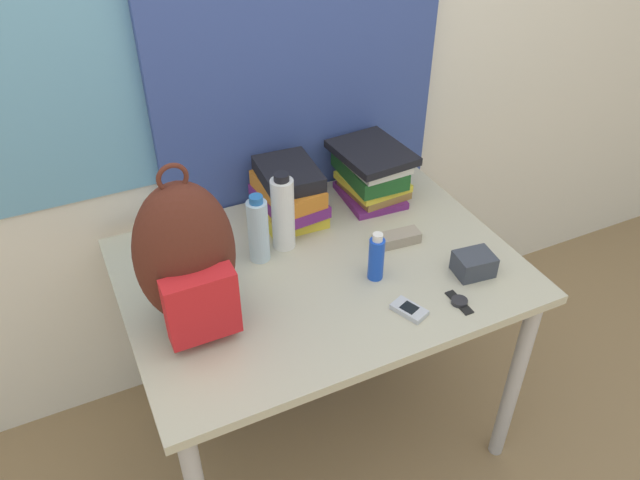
{
  "coord_description": "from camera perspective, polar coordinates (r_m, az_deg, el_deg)",
  "views": [
    {
      "loc": [
        -0.63,
        -0.89,
        1.98
      ],
      "look_at": [
        0.0,
        0.43,
        0.88
      ],
      "focal_mm": 35.0,
      "sensor_mm": 36.0,
      "label": 1
    }
  ],
  "objects": [
    {
      "name": "sunglasses_case",
      "position": [
        1.98,
        7.02,
        0.13
      ],
      "size": [
        0.15,
        0.07,
        0.04
      ],
      "color": "gray",
      "rests_on": "desk"
    },
    {
      "name": "book_stack_center",
      "position": [
        2.16,
        4.69,
        6.23
      ],
      "size": [
        0.24,
        0.29,
        0.19
      ],
      "color": "#6B2370",
      "rests_on": "desk"
    },
    {
      "name": "camera_pouch",
      "position": [
        1.9,
        13.89,
        -2.14
      ],
      "size": [
        0.12,
        0.1,
        0.07
      ],
      "color": "#383D47",
      "rests_on": "desk"
    },
    {
      "name": "desk",
      "position": [
        1.95,
        0.0,
        -4.52
      ],
      "size": [
        1.17,
        0.85,
        0.78
      ],
      "color": "#B7B299",
      "rests_on": "ground_plane"
    },
    {
      "name": "curtain_blue",
      "position": [
        2.07,
        -1.83,
        16.4
      ],
      "size": [
        1.0,
        0.04,
        2.5
      ],
      "color": "#384C93",
      "rests_on": "ground_plane"
    },
    {
      "name": "sunscreen_bottle",
      "position": [
        1.81,
        5.17,
        -1.62
      ],
      "size": [
        0.05,
        0.05,
        0.16
      ],
      "color": "blue",
      "rests_on": "desk"
    },
    {
      "name": "backpack",
      "position": [
        1.62,
        -12.07,
        -1.78
      ],
      "size": [
        0.26,
        0.23,
        0.48
      ],
      "color": "#512319",
      "rests_on": "desk"
    },
    {
      "name": "cell_phone",
      "position": [
        1.75,
        8.14,
        -6.34
      ],
      "size": [
        0.09,
        0.11,
        0.02
      ],
      "color": "#B7BCC6",
      "rests_on": "desk"
    },
    {
      "name": "sports_bottle",
      "position": [
        1.9,
        -3.41,
        2.51
      ],
      "size": [
        0.07,
        0.07,
        0.26
      ],
      "color": "white",
      "rests_on": "desk"
    },
    {
      "name": "book_stack_left",
      "position": [
        2.04,
        -2.87,
        4.23
      ],
      "size": [
        0.2,
        0.28,
        0.19
      ],
      "color": "yellow",
      "rests_on": "desk"
    },
    {
      "name": "wall_back",
      "position": [
        2.06,
        -6.47,
        16.17
      ],
      "size": [
        6.0,
        0.06,
        2.5
      ],
      "color": "silver",
      "rests_on": "ground_plane"
    },
    {
      "name": "water_bottle",
      "position": [
        1.87,
        -5.67,
        0.93
      ],
      "size": [
        0.06,
        0.06,
        0.23
      ],
      "color": "silver",
      "rests_on": "desk"
    },
    {
      "name": "wristwatch",
      "position": [
        1.81,
        12.62,
        -5.53
      ],
      "size": [
        0.05,
        0.1,
        0.01
      ],
      "color": "black",
      "rests_on": "desk"
    }
  ]
}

